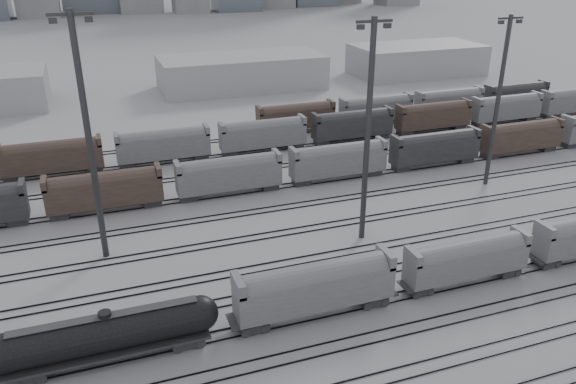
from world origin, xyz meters
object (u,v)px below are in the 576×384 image
object	(u,v)px
tank_car_b	(108,334)
hopper_car_b	(467,258)
light_mast_c	(368,129)
hopper_car_a	(315,285)

from	to	relation	value
tank_car_b	hopper_car_b	distance (m)	36.06
hopper_car_b	light_mast_c	world-z (taller)	light_mast_c
hopper_car_b	hopper_car_a	bearing A→B (deg)	180.00
tank_car_b	light_mast_c	distance (m)	34.84
tank_car_b	hopper_car_a	size ratio (longest dim) A/B	1.23
tank_car_b	light_mast_c	world-z (taller)	light_mast_c
hopper_car_a	light_mast_c	size ratio (longest dim) A/B	0.60
light_mast_c	tank_car_b	bearing A→B (deg)	-157.09
tank_car_b	light_mast_c	size ratio (longest dim) A/B	0.73
tank_car_b	hopper_car_a	world-z (taller)	hopper_car_a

